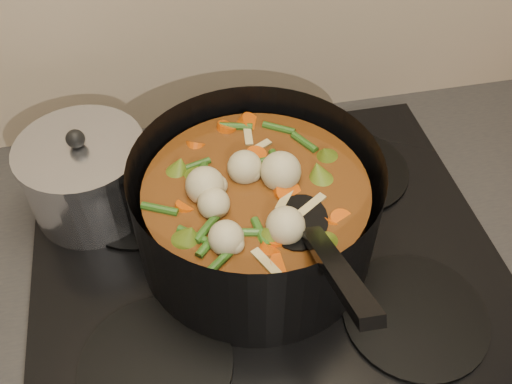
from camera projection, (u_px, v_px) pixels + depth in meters
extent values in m
cube|color=black|center=(266.00, 274.00, 0.80)|extent=(2.64, 0.64, 0.05)
cube|color=black|center=(266.00, 259.00, 0.78)|extent=(0.62, 0.54, 0.02)
cylinder|color=black|center=(156.00, 365.00, 0.66)|extent=(0.18, 0.18, 0.01)
cylinder|color=black|center=(415.00, 315.00, 0.70)|extent=(0.18, 0.18, 0.01)
cylinder|color=black|center=(141.00, 201.00, 0.83)|extent=(0.18, 0.18, 0.01)
cylinder|color=black|center=(350.00, 170.00, 0.88)|extent=(0.18, 0.18, 0.01)
cylinder|color=black|center=(256.00, 209.00, 0.73)|extent=(0.37, 0.37, 0.15)
cylinder|color=black|center=(256.00, 243.00, 0.78)|extent=(0.30, 0.30, 0.01)
cylinder|color=#633311|center=(256.00, 215.00, 0.74)|extent=(0.28, 0.28, 0.11)
cylinder|color=#EC510B|center=(289.00, 184.00, 0.70)|extent=(0.03, 0.03, 0.03)
cylinder|color=#EC510B|center=(284.00, 153.00, 0.74)|extent=(0.04, 0.04, 0.03)
cylinder|color=#EC510B|center=(230.00, 135.00, 0.77)|extent=(0.04, 0.04, 0.03)
cylinder|color=#EC510B|center=(213.00, 176.00, 0.71)|extent=(0.03, 0.04, 0.03)
cylinder|color=#EC510B|center=(188.00, 214.00, 0.67)|extent=(0.04, 0.04, 0.03)
cylinder|color=#EC510B|center=(248.00, 214.00, 0.67)|extent=(0.04, 0.04, 0.03)
cylinder|color=#EC510B|center=(293.00, 227.00, 0.66)|extent=(0.04, 0.04, 0.03)
cylinder|color=#EC510B|center=(343.00, 195.00, 0.69)|extent=(0.04, 0.03, 0.03)
cylinder|color=#EC510B|center=(289.00, 166.00, 0.73)|extent=(0.04, 0.04, 0.03)
cylinder|color=#EC510B|center=(254.00, 140.00, 0.76)|extent=(0.04, 0.04, 0.03)
cylinder|color=#EC510B|center=(231.00, 174.00, 0.72)|extent=(0.03, 0.03, 0.03)
cylinder|color=#EC510B|center=(196.00, 196.00, 0.69)|extent=(0.04, 0.04, 0.03)
cylinder|color=#EC510B|center=(206.00, 248.00, 0.64)|extent=(0.04, 0.04, 0.03)
sphere|color=#BDB185|center=(308.00, 173.00, 0.70)|extent=(0.04, 0.04, 0.04)
sphere|color=#BDB185|center=(253.00, 145.00, 0.73)|extent=(0.04, 0.04, 0.04)
sphere|color=#BDB185|center=(203.00, 177.00, 0.69)|extent=(0.04, 0.04, 0.04)
sphere|color=#BDB185|center=(242.00, 221.00, 0.65)|extent=(0.04, 0.04, 0.04)
sphere|color=#BDB185|center=(306.00, 197.00, 0.67)|extent=(0.04, 0.04, 0.04)
sphere|color=#BDB185|center=(283.00, 150.00, 0.73)|extent=(0.04, 0.04, 0.04)
cone|color=olive|center=(206.00, 227.00, 0.65)|extent=(0.04, 0.04, 0.04)
cone|color=olive|center=(298.00, 232.00, 0.64)|extent=(0.04, 0.04, 0.04)
cone|color=olive|center=(325.00, 171.00, 0.71)|extent=(0.04, 0.04, 0.04)
cone|color=olive|center=(259.00, 136.00, 0.75)|extent=(0.04, 0.04, 0.04)
cone|color=olive|center=(190.00, 167.00, 0.71)|extent=(0.04, 0.04, 0.04)
cone|color=olive|center=(209.00, 229.00, 0.64)|extent=(0.04, 0.04, 0.04)
cone|color=olive|center=(301.00, 230.00, 0.64)|extent=(0.04, 0.04, 0.04)
cylinder|color=#305B1B|center=(276.00, 163.00, 0.72)|extent=(0.01, 0.04, 0.01)
cylinder|color=#305B1B|center=(239.00, 129.00, 0.76)|extent=(0.04, 0.03, 0.01)
cylinder|color=#305B1B|center=(199.00, 159.00, 0.73)|extent=(0.04, 0.02, 0.01)
cylinder|color=#305B1B|center=(202.00, 194.00, 0.68)|extent=(0.03, 0.04, 0.01)
cylinder|color=#305B1B|center=(235.00, 210.00, 0.67)|extent=(0.03, 0.04, 0.01)
cylinder|color=#305B1B|center=(278.00, 254.00, 0.62)|extent=(0.04, 0.02, 0.01)
cylinder|color=#305B1B|center=(319.00, 214.00, 0.66)|extent=(0.04, 0.03, 0.01)
cylinder|color=#305B1B|center=(309.00, 176.00, 0.70)|extent=(0.01, 0.04, 0.01)
cylinder|color=#305B1B|center=(275.00, 162.00, 0.72)|extent=(0.04, 0.03, 0.01)
cylinder|color=#305B1B|center=(237.00, 130.00, 0.76)|extent=(0.04, 0.02, 0.01)
cylinder|color=#305B1B|center=(198.00, 160.00, 0.72)|extent=(0.03, 0.04, 0.01)
cylinder|color=#305B1B|center=(202.00, 195.00, 0.68)|extent=(0.03, 0.04, 0.01)
cylinder|color=#305B1B|center=(235.00, 210.00, 0.67)|extent=(0.04, 0.02, 0.01)
cylinder|color=#305B1B|center=(280.00, 253.00, 0.62)|extent=(0.04, 0.03, 0.01)
cylinder|color=#305B1B|center=(320.00, 212.00, 0.66)|extent=(0.01, 0.04, 0.01)
cube|color=tan|center=(195.00, 200.00, 0.68)|extent=(0.05, 0.01, 0.00)
cube|color=tan|center=(281.00, 231.00, 0.65)|extent=(0.02, 0.05, 0.00)
cube|color=tan|center=(311.00, 167.00, 0.72)|extent=(0.04, 0.03, 0.00)
cube|color=tan|center=(229.00, 148.00, 0.74)|extent=(0.04, 0.04, 0.00)
cube|color=tan|center=(200.00, 210.00, 0.67)|extent=(0.03, 0.04, 0.00)
ellipsoid|color=black|center=(300.00, 223.00, 0.66)|extent=(0.10, 0.11, 0.01)
cube|color=black|center=(336.00, 270.00, 0.55)|extent=(0.03, 0.18, 0.11)
cylinder|color=silver|center=(88.00, 180.00, 0.79)|extent=(0.17, 0.17, 0.10)
cylinder|color=silver|center=(79.00, 149.00, 0.75)|extent=(0.17, 0.17, 0.01)
sphere|color=black|center=(75.00, 139.00, 0.74)|extent=(0.03, 0.03, 0.03)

